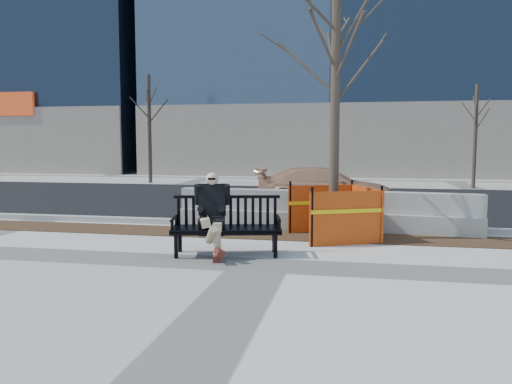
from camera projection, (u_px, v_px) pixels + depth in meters
ground at (261, 265)px, 8.03m from camera, size 120.00×120.00×0.00m
mulch_strip at (283, 235)px, 10.57m from camera, size 40.00×1.20×0.02m
asphalt_street at (310, 201)px, 16.62m from camera, size 60.00×10.40×0.01m
curb at (289, 225)px, 11.49m from camera, size 60.00×0.25×0.12m
bench at (227, 255)px, 8.75m from camera, size 2.01×1.07×1.02m
seated_man at (212, 254)px, 8.80m from camera, size 0.79×1.10×1.40m
tree_fence at (333, 238)px, 10.24m from camera, size 2.94×2.94×5.57m
sedan at (324, 207)px, 15.09m from camera, size 4.23×2.04×1.19m
jersey_barrier_left at (248, 227)px, 11.55m from camera, size 3.09×0.69×0.88m
jersey_barrier_right at (407, 233)px, 10.87m from camera, size 3.10×0.92×0.88m
far_tree_left at (151, 183)px, 23.99m from camera, size 2.64×2.64×5.44m
far_tree_right at (473, 188)px, 21.23m from camera, size 1.93×1.93×4.64m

